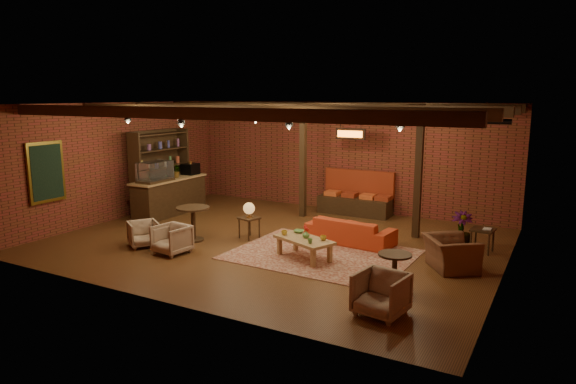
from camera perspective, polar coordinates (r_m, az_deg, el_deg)
The scene contains 29 objects.
floor at distance 12.16m, azimuth -1.46°, elevation -5.51°, with size 10.00×10.00×0.00m, color #39230E.
ceiling at distance 11.67m, azimuth -1.54°, elevation 9.74°, with size 10.00×8.00×0.02m, color black.
wall_back at distance 15.37m, azimuth 6.07°, elevation 3.95°, with size 10.00×0.02×3.20m, color brown.
wall_front at distance 8.66m, azimuth -14.99°, elevation -1.66°, with size 10.00×0.02×3.20m, color brown.
wall_left at distance 14.95m, azimuth -18.31°, elevation 3.27°, with size 0.02×8.00×3.20m, color brown.
wall_right at distance 10.27m, azimuth 23.35°, elevation -0.26°, with size 0.02×8.00×3.20m, color brown.
ceiling_beams at distance 11.68m, azimuth -1.53°, elevation 9.15°, with size 9.80×6.40×0.22m, color black, non-canonical shape.
ceiling_pipe at distance 13.09m, azimuth 2.05°, elevation 8.31°, with size 0.12×0.12×9.60m, color black.
post_left at distance 14.36m, azimuth 1.68°, elevation 3.52°, with size 0.16×0.16×3.20m, color black.
post_right at distance 12.59m, azimuth 14.30°, elevation 2.18°, with size 0.16×0.16×3.20m, color black.
service_counter at distance 15.15m, azimuth -13.04°, elevation 0.57°, with size 0.80×2.50×1.60m, color black, non-canonical shape.
plant_counter at distance 15.16m, azimuth -12.33°, elevation 2.22°, with size 0.35×0.39×0.30m, color #337F33.
shelving_hutch at distance 15.42m, azimuth -13.97°, elevation 2.21°, with size 0.52×2.00×2.40m, color black, non-canonical shape.
chalkboard_menu at distance 13.45m, azimuth -25.26°, elevation 2.01°, with size 0.08×0.96×1.46m, color black.
banquette at distance 14.90m, azimuth 7.44°, elevation -0.58°, with size 2.10×0.70×1.00m, color maroon, non-canonical shape.
service_sign at distance 14.24m, azimuth 6.95°, elevation 6.42°, with size 0.86×0.06×0.30m, color orange.
ceiling_spotlights at distance 11.69m, azimuth -1.53°, elevation 8.07°, with size 6.40×4.40×0.28m, color black, non-canonical shape.
rug at distance 11.21m, azimuth 3.75°, elevation -6.92°, with size 3.75×2.87×0.01m, color maroon.
sofa at distance 12.04m, azimuth 6.93°, elevation -4.28°, with size 2.05×0.80×0.60m, color #BA3719.
coffee_table at distance 10.82m, azimuth 1.79°, elevation -5.40°, with size 1.45×1.08×0.70m.
side_table_lamp at distance 12.29m, azimuth -4.35°, elevation -2.14°, with size 0.52×0.52×0.88m.
round_table_left at distance 12.30m, azimuth -10.50°, elevation -2.85°, with size 0.78×0.78×0.82m.
armchair_a at distance 12.16m, azimuth -15.78°, elevation -4.35°, with size 0.63×0.59×0.64m, color beige.
armchair_b at distance 11.46m, azimuth -12.79°, elevation -4.99°, with size 0.68×0.63×0.70m, color beige.
armchair_right at distance 10.65m, azimuth 17.65°, elevation -5.95°, with size 1.00×0.65×0.88m, color brown.
side_table_book at distance 12.01m, azimuth 20.83°, elevation -4.04°, with size 0.52×0.52×0.55m.
round_table_right at distance 9.25m, azimuth 11.76°, elevation -8.06°, with size 0.59×0.59×0.69m.
armchair_far at distance 8.28m, azimuth 10.29°, elevation -10.88°, with size 0.73×0.69×0.76m, color beige.
plant_tall at distance 12.00m, azimuth 18.93°, elevation -0.19°, with size 1.40×1.40×2.50m, color #4C7F4C.
Camera 1 is at (5.90, -10.07, 3.41)m, focal length 32.00 mm.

